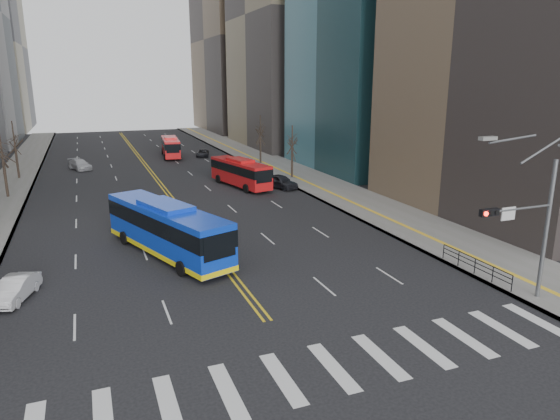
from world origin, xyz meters
The scene contains 16 objects.
ground centered at (0.00, 0.00, 0.00)m, with size 220.00×220.00×0.00m, color black.
sidewalk_right centered at (17.50, 45.00, 0.07)m, with size 7.00×130.00×0.15m, color slate.
sidewalk_left centered at (-16.50, 45.00, 0.07)m, with size 5.00×130.00×0.15m, color slate.
crosswalk centered at (0.00, 0.00, 0.01)m, with size 26.70×4.00×0.01m.
centerline centered at (0.00, 55.00, 0.01)m, with size 0.55×100.00×0.01m.
office_towers centered at (0.12, 68.51, 23.92)m, with size 83.00×134.00×58.00m.
signal_mast centered at (13.77, 2.00, 4.86)m, with size 5.37×0.37×9.39m.
pedestrian_railing centered at (14.30, 6.00, 0.82)m, with size 0.06×6.06×1.02m.
street_trees centered at (-7.18, 34.55, 4.87)m, with size 35.20×47.20×7.60m.
blue_bus centered at (-3.14, 17.15, 1.99)m, with size 7.06×13.26×3.79m.
red_bus_near centered at (8.48, 37.48, 1.83)m, with size 4.59×10.51×3.27m.
red_bus_far centered at (4.81, 63.59, 1.81)m, with size 3.32×10.33×3.25m.
car_white centered at (-12.38, 12.66, 0.65)m, with size 1.38×3.95×1.30m, color silver.
car_dark_mid centered at (12.50, 34.97, 0.78)m, with size 1.85×4.59×1.56m, color black.
car_silver centered at (-8.85, 56.35, 0.70)m, with size 1.95×4.79×1.39m, color #ACACB1.
car_dark_far centered at (9.59, 62.02, 0.56)m, with size 1.85×4.02×1.12m, color black.
Camera 1 is at (-7.97, -17.03, 12.10)m, focal length 32.00 mm.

